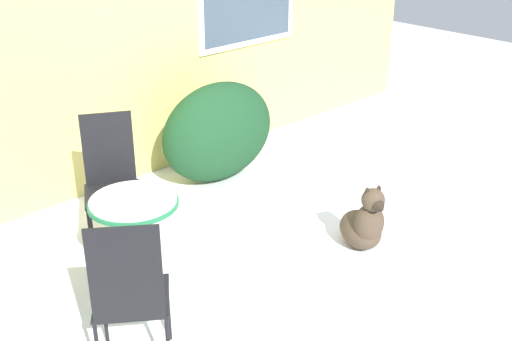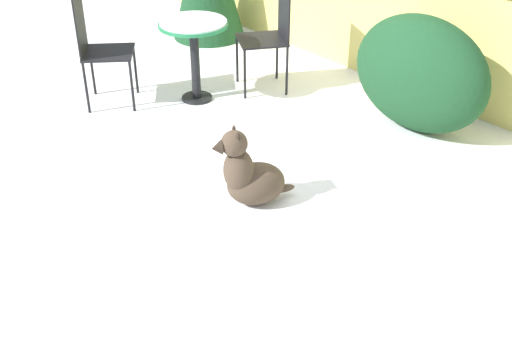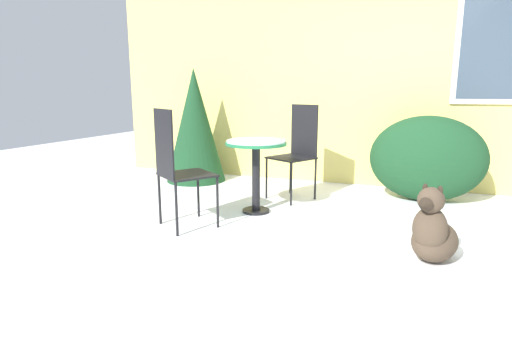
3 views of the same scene
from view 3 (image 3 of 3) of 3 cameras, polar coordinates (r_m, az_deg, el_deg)
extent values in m
plane|color=white|center=(3.52, 16.66, -10.00)|extent=(16.00, 16.00, 0.00)
cube|color=#E5D16B|center=(5.50, 19.09, 12.56)|extent=(8.00, 0.06, 2.87)
ellipsoid|color=#194223|center=(4.96, 23.24, 1.54)|extent=(1.27, 0.66, 0.98)
cone|color=#194223|center=(5.66, -8.72, 6.39)|extent=(0.83, 0.83, 1.57)
cylinder|color=black|center=(4.23, 0.00, -5.75)|extent=(0.29, 0.29, 0.03)
cylinder|color=black|center=(4.14, 0.00, -1.04)|extent=(0.08, 0.08, 0.69)
cylinder|color=#237A47|center=(4.08, 0.00, 3.88)|extent=(0.63, 0.63, 0.03)
cylinder|color=white|center=(4.08, 0.00, 4.22)|extent=(0.60, 0.60, 0.02)
cube|color=black|center=(4.65, 5.05, 1.81)|extent=(0.60, 0.60, 0.02)
cube|color=black|center=(4.76, 6.90, 5.74)|extent=(0.36, 0.21, 0.60)
cylinder|color=black|center=(4.70, 1.51, -1.15)|extent=(0.02, 0.02, 0.48)
cylinder|color=black|center=(4.42, 5.05, -1.99)|extent=(0.02, 0.02, 0.48)
cylinder|color=black|center=(4.97, 4.94, -0.50)|extent=(0.02, 0.02, 0.48)
cylinder|color=black|center=(4.71, 8.47, -1.24)|extent=(0.02, 0.02, 0.48)
cube|color=black|center=(3.74, -9.79, -0.60)|extent=(0.61, 0.61, 0.02)
cube|color=black|center=(3.61, -13.03, 3.82)|extent=(0.34, 0.25, 0.60)
cylinder|color=black|center=(3.71, -5.51, -4.56)|extent=(0.02, 0.02, 0.48)
cylinder|color=black|center=(4.06, -8.25, -3.25)|extent=(0.02, 0.02, 0.48)
cylinder|color=black|center=(3.54, -11.28, -5.49)|extent=(0.02, 0.02, 0.48)
cylinder|color=black|center=(3.90, -13.60, -4.02)|extent=(0.02, 0.02, 0.48)
ellipsoid|color=#4C3D2D|center=(3.30, 24.15, -9.20)|extent=(0.45, 0.51, 0.30)
ellipsoid|color=#4C3D2D|center=(3.14, 23.57, -7.67)|extent=(0.31, 0.29, 0.33)
sphere|color=#4C3D2D|center=(3.06, 23.72, -3.90)|extent=(0.18, 0.18, 0.18)
cone|color=#2D241B|center=(2.95, 22.88, -4.65)|extent=(0.12, 0.10, 0.10)
ellipsoid|color=#2D241B|center=(3.07, 23.01, -2.46)|extent=(0.05, 0.04, 0.08)
ellipsoid|color=#2D241B|center=(3.04, 24.80, -2.74)|extent=(0.05, 0.04, 0.08)
ellipsoid|color=#4C3D2D|center=(3.50, 25.11, -9.55)|extent=(0.13, 0.20, 0.06)
camera|label=1|loc=(3.80, -68.89, 28.45)|focal=45.00mm
camera|label=2|loc=(3.51, 103.43, 20.27)|focal=45.00mm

